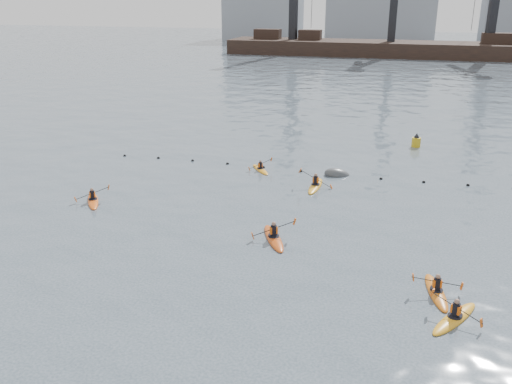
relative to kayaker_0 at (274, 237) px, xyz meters
The scene contains 12 objects.
ground 10.12m from the kayaker_0, 84.41° to the right, with size 400.00×400.00×0.00m, color #33414B.
float_line 12.47m from the kayaker_0, 87.77° to the left, with size 33.24×0.73×0.24m.
barge_pier 99.94m from the kayaker_0, 89.56° to the left, with size 72.00×19.30×29.50m.
skyline 140.53m from the kayaker_0, 88.68° to the left, with size 141.00×28.00×22.00m.
kayaker_0 is the anchor object (origin of this frame).
kayaker_1 10.71m from the kayaker_0, 31.23° to the right, with size 2.32×3.32×1.13m.
kayaker_2 12.96m from the kayaker_0, 169.59° to the left, with size 2.41×3.13×1.17m.
kayaker_3 9.22m from the kayaker_0, 85.80° to the left, with size 2.47×3.55×1.41m.
kayaker_4 9.18m from the kayaker_0, 22.69° to the right, with size 2.27×3.47×1.09m.
kayaker_5 12.53m from the kayaker_0, 108.98° to the left, with size 2.17×2.62×1.03m.
mooring_buoy 12.41m from the kayaker_0, 81.79° to the left, with size 1.99×1.18×0.99m, color #3E4043.
nav_buoy 23.43m from the kayaker_0, 71.77° to the left, with size 0.77×0.77×1.41m.
Camera 1 is at (5.60, -16.26, 12.64)m, focal length 38.00 mm.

